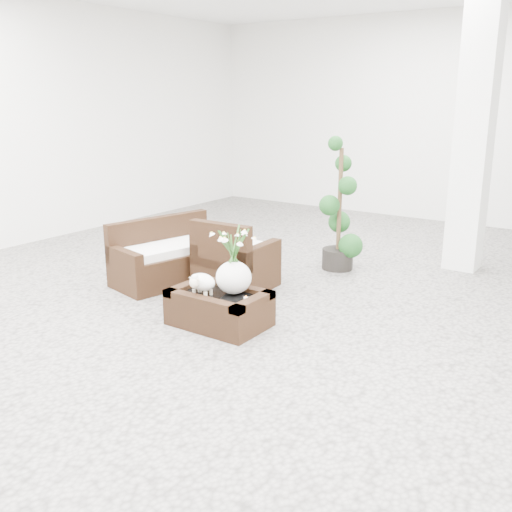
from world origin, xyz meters
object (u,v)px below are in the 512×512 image
Objects in this scene: coffee_table at (219,310)px; armchair at (236,253)px; loveseat at (172,251)px; topiary at (340,206)px.

armchair is (-0.54, 1.00, 0.25)m from coffee_table.
coffee_table is 1.17m from armchair.
armchair is 0.59× the size of loveseat.
armchair is at bearing -114.21° from topiary.
armchair is 0.80m from loveseat.
loveseat reaches higher than coffee_table.
armchair is 0.50× the size of topiary.
topiary is at bearing 88.49° from coffee_table.
armchair is at bearing -59.76° from loveseat.
coffee_table is 1.11× the size of armchair.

